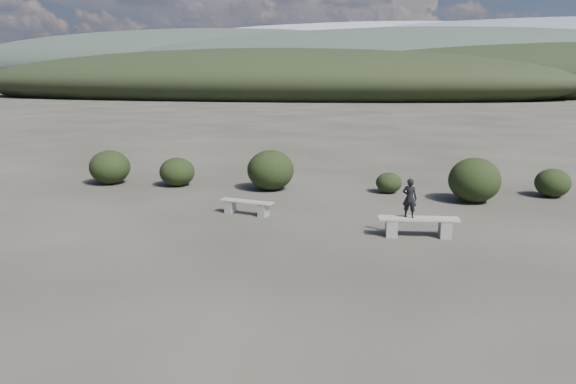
# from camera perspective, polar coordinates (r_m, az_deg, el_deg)

# --- Properties ---
(ground) EXTENTS (1200.00, 1200.00, 0.00)m
(ground) POSITION_cam_1_polar(r_m,az_deg,el_deg) (10.68, -6.01, -9.45)
(ground) COLOR #2F2B24
(ground) RESTS_ON ground
(bench_left) EXTENTS (1.63, 0.65, 0.40)m
(bench_left) POSITION_cam_1_polar(r_m,az_deg,el_deg) (15.88, -4.23, -1.44)
(bench_left) COLOR slate
(bench_left) RESTS_ON ground
(bench_right) EXTENTS (1.97, 0.66, 0.48)m
(bench_right) POSITION_cam_1_polar(r_m,az_deg,el_deg) (14.01, 13.10, -3.29)
(bench_right) COLOR slate
(bench_right) RESTS_ON ground
(seated_person) EXTENTS (0.39, 0.30, 0.96)m
(seated_person) POSITION_cam_1_polar(r_m,az_deg,el_deg) (13.82, 12.25, -0.60)
(seated_person) COLOR black
(seated_person) RESTS_ON bench_right
(shrub_a) EXTENTS (1.24, 1.24, 1.02)m
(shrub_a) POSITION_cam_1_polar(r_m,az_deg,el_deg) (20.31, -11.19, 2.02)
(shrub_a) COLOR black
(shrub_a) RESTS_ON ground
(shrub_b) EXTENTS (1.60, 1.60, 1.38)m
(shrub_b) POSITION_cam_1_polar(r_m,az_deg,el_deg) (19.22, -1.78, 2.24)
(shrub_b) COLOR black
(shrub_b) RESTS_ON ground
(shrub_c) EXTENTS (0.86, 0.86, 0.69)m
(shrub_c) POSITION_cam_1_polar(r_m,az_deg,el_deg) (19.06, 10.20, 0.94)
(shrub_c) COLOR black
(shrub_c) RESTS_ON ground
(shrub_d) EXTENTS (1.58, 1.58, 1.38)m
(shrub_d) POSITION_cam_1_polar(r_m,az_deg,el_deg) (18.25, 18.42, 1.15)
(shrub_d) COLOR black
(shrub_d) RESTS_ON ground
(shrub_e) EXTENTS (1.11, 1.11, 0.93)m
(shrub_e) POSITION_cam_1_polar(r_m,az_deg,el_deg) (20.02, 25.30, 0.85)
(shrub_e) COLOR black
(shrub_e) RESTS_ON ground
(shrub_f) EXTENTS (1.45, 1.45, 1.22)m
(shrub_f) POSITION_cam_1_polar(r_m,az_deg,el_deg) (21.30, -17.66, 2.42)
(shrub_f) COLOR black
(shrub_f) RESTS_ON ground
(mountain_ridges) EXTENTS (500.00, 400.00, 56.00)m
(mountain_ridges) POSITION_cam_1_polar(r_m,az_deg,el_deg) (348.72, 11.07, 12.63)
(mountain_ridges) COLOR black
(mountain_ridges) RESTS_ON ground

